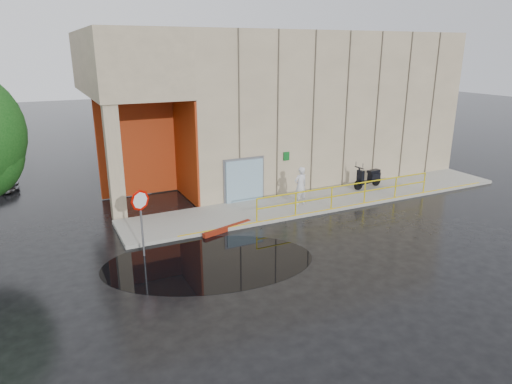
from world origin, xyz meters
TOP-DOWN VIEW (x-y plane):
  - ground at (0.00, 0.00)m, footprint 120.00×120.00m
  - sidewalk at (4.00, 4.50)m, footprint 20.00×3.00m
  - building at (5.10, 10.98)m, footprint 20.00×10.17m
  - guardrail at (4.25, 3.15)m, footprint 9.56×0.06m
  - person at (2.31, 4.25)m, footprint 0.69×0.48m
  - scooter at (6.92, 4.99)m, footprint 1.93×0.85m
  - stop_sign at (-5.50, 2.18)m, footprint 0.70×0.35m
  - red_curb at (-1.87, 3.10)m, footprint 2.35×0.85m
  - puddle at (-3.57, 0.69)m, footprint 8.28×6.24m

SIDE VIEW (x-z plane):
  - ground at x=0.00m, z-range 0.00..0.00m
  - puddle at x=-3.57m, z-range 0.00..0.01m
  - sidewalk at x=4.00m, z-range 0.00..0.15m
  - red_curb at x=-1.87m, z-range 0.00..0.18m
  - guardrail at x=4.25m, z-range 0.16..1.19m
  - scooter at x=6.92m, z-range 0.26..1.72m
  - person at x=2.31m, z-range 0.15..1.96m
  - stop_sign at x=-5.50m, z-range 0.58..3.08m
  - building at x=5.10m, z-range 0.21..8.21m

